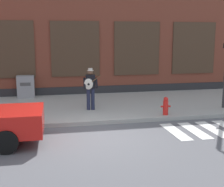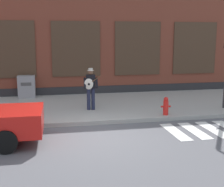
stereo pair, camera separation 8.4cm
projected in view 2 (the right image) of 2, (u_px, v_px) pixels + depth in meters
name	position (u px, v px, depth m)	size (l,w,h in m)	color
ground_plane	(96.00, 138.00, 9.76)	(160.00, 160.00, 0.00)	#56565B
sidewalk	(83.00, 107.00, 13.66)	(28.00, 5.42, 0.16)	#9E9E99
building_backdrop	(73.00, 22.00, 17.50)	(28.00, 4.06, 7.85)	brown
busker	(90.00, 86.00, 12.60)	(0.71, 0.57, 1.71)	#1E233D
utility_box	(27.00, 87.00, 15.24)	(0.82, 0.54, 1.08)	gray
fire_hydrant	(166.00, 106.00, 11.88)	(0.38, 0.20, 0.70)	red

